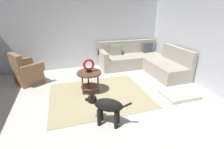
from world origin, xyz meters
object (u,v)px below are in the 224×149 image
sectional_couch (143,61)px  dog_bed_mat (179,95)px  side_table (89,77)px  armchair (27,72)px  dog (106,106)px  torus_sculpture (89,65)px

sectional_couch → dog_bed_mat: bearing=-90.2°
sectional_couch → dog_bed_mat: sectional_couch is taller
side_table → dog_bed_mat: size_ratio=0.75×
side_table → dog_bed_mat: 2.21m
armchair → dog: size_ratio=1.33×
dog → sectional_couch: bearing=-7.3°
sectional_couch → dog_bed_mat: (-0.01, -1.94, -0.24)m
armchair → torus_sculpture: armchair is taller
torus_sculpture → dog_bed_mat: bearing=-23.3°
sectional_couch → side_table: 2.28m
armchair → dog: armchair is taller
sectional_couch → armchair: size_ratio=2.26×
armchair → dog_bed_mat: size_ratio=1.24×
armchair → side_table: armchair is taller
armchair → side_table: (1.57, -1.04, 0.09)m
dog_bed_mat → dog: bearing=-167.3°
side_table → dog_bed_mat: (2.00, -0.86, -0.37)m
sectional_couch → torus_sculpture: size_ratio=6.90×
torus_sculpture → sectional_couch: bearing=28.3°
torus_sculpture → dog_bed_mat: size_ratio=0.41×
side_table → sectional_couch: bearing=28.3°
armchair → side_table: 1.89m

